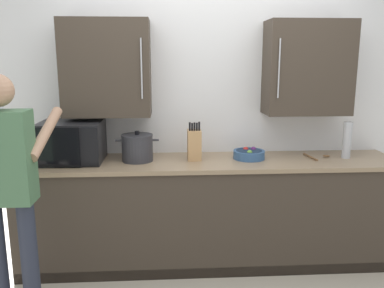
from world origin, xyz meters
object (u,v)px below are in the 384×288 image
(knife_block, at_px, (194,144))
(fruit_bowl, at_px, (249,154))
(person_figure, at_px, (6,181))
(wooden_spoon, at_px, (318,156))
(stock_pot, at_px, (137,148))
(microwave_oven, at_px, (69,142))
(thermos_flask, at_px, (347,140))

(knife_block, xyz_separation_m, fruit_bowl, (0.46, -0.00, -0.09))
(person_figure, bearing_deg, wooden_spoon, 18.75)
(fruit_bowl, xyz_separation_m, wooden_spoon, (0.60, 0.01, -0.03))
(stock_pot, height_order, fruit_bowl, stock_pot)
(stock_pot, xyz_separation_m, person_figure, (-0.76, -0.76, -0.03))
(fruit_bowl, bearing_deg, microwave_oven, -179.98)
(thermos_flask, xyz_separation_m, wooden_spoon, (-0.22, 0.03, -0.15))
(knife_block, distance_m, fruit_bowl, 0.47)
(stock_pot, distance_m, wooden_spoon, 1.53)
(knife_block, distance_m, wooden_spoon, 1.07)
(stock_pot, xyz_separation_m, fruit_bowl, (0.93, 0.02, -0.07))
(knife_block, bearing_deg, wooden_spoon, 0.12)
(knife_block, distance_m, thermos_flask, 1.28)
(microwave_oven, bearing_deg, fruit_bowl, 0.02)
(fruit_bowl, bearing_deg, knife_block, 179.58)
(wooden_spoon, bearing_deg, microwave_oven, -179.83)
(stock_pot, xyz_separation_m, thermos_flask, (1.75, -0.01, 0.05))
(thermos_flask, xyz_separation_m, fruit_bowl, (-0.82, 0.03, -0.11))
(knife_block, bearing_deg, microwave_oven, -179.78)
(microwave_oven, distance_m, wooden_spoon, 2.09)
(knife_block, relative_size, person_figure, 0.20)
(stock_pot, relative_size, knife_block, 1.10)
(wooden_spoon, relative_size, person_figure, 0.14)
(microwave_oven, bearing_deg, person_figure, -105.16)
(stock_pot, bearing_deg, fruit_bowl, 0.98)
(stock_pot, height_order, knife_block, knife_block)
(microwave_oven, bearing_deg, wooden_spoon, 0.17)
(knife_block, height_order, person_figure, person_figure)
(wooden_spoon, height_order, person_figure, person_figure)
(stock_pot, bearing_deg, wooden_spoon, 0.80)
(wooden_spoon, bearing_deg, stock_pot, -179.20)
(person_figure, bearing_deg, microwave_oven, 74.84)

